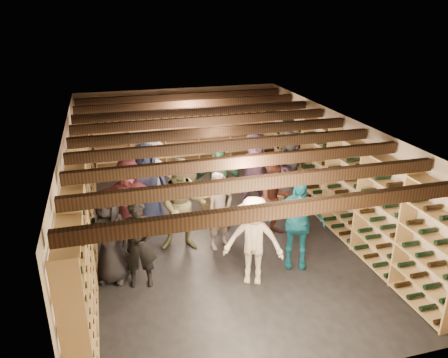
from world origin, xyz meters
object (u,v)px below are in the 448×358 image
at_px(person_1, 139,244).
at_px(person_9, 152,177).
at_px(person_4, 297,223).
at_px(person_7, 220,211).
at_px(person_12, 289,166).
at_px(person_0, 110,237).
at_px(person_3, 253,241).
at_px(crate_stack_left, 185,184).
at_px(person_11, 254,171).
at_px(crate_loose, 274,198).
at_px(person_6, 147,187).
at_px(person_5, 129,200).
at_px(person_2, 183,205).
at_px(crate_stack_right, 212,201).
at_px(person_10, 218,186).
at_px(person_8, 275,200).

distance_m(person_1, person_9, 2.66).
relative_size(person_4, person_7, 1.11).
distance_m(person_4, person_12, 2.93).
distance_m(person_7, person_9, 2.06).
xyz_separation_m(person_0, person_3, (2.33, -0.73, -0.04)).
distance_m(crate_stack_left, person_1, 3.79).
bearing_deg(person_1, person_11, 48.72).
xyz_separation_m(crate_loose, person_3, (-1.60, -3.04, 0.72)).
bearing_deg(crate_loose, person_9, 180.00).
relative_size(person_6, person_7, 1.22).
height_order(person_5, person_9, person_9).
xyz_separation_m(person_5, person_11, (2.93, 0.75, 0.05)).
relative_size(person_2, person_5, 1.07).
height_order(person_6, person_12, person_6).
relative_size(crate_stack_right, person_1, 0.34).
distance_m(person_0, person_12, 4.89).
bearing_deg(person_5, person_10, 11.64).
bearing_deg(crate_stack_left, person_2, -101.30).
bearing_deg(person_11, person_6, -153.45).
bearing_deg(person_7, person_12, 16.57).
height_order(person_2, person_9, person_9).
height_order(person_3, person_11, person_11).
xyz_separation_m(crate_stack_right, person_3, (-0.05, -3.09, 0.64)).
bearing_deg(crate_stack_left, person_11, -35.17).
relative_size(crate_loose, person_5, 0.29).
height_order(crate_stack_left, person_7, person_7).
bearing_deg(person_9, person_12, 2.11).
xyz_separation_m(person_0, person_7, (2.10, 0.59, -0.06)).
xyz_separation_m(person_6, person_8, (2.49, -1.01, -0.17)).
xyz_separation_m(crate_loose, person_2, (-2.54, -1.59, 0.85)).
bearing_deg(person_9, person_6, -105.61).
distance_m(crate_stack_left, person_3, 3.97).
height_order(crate_loose, person_1, person_1).
distance_m(crate_stack_left, person_2, 2.59).
bearing_deg(crate_loose, crate_stack_right, 178.20).
bearing_deg(person_10, person_4, -46.82).
xyz_separation_m(person_3, person_10, (-0.04, 2.17, 0.15)).
xyz_separation_m(person_5, person_12, (3.88, 0.91, 0.00)).
xyz_separation_m(crate_stack_right, person_2, (-0.99, -1.64, 0.76)).
relative_size(person_0, person_5, 0.96).
relative_size(crate_stack_left, crate_stack_right, 1.25).
relative_size(crate_stack_left, person_6, 0.36).
xyz_separation_m(crate_stack_left, crate_loose, (2.05, -0.87, -0.25)).
bearing_deg(person_0, crate_loose, 52.27).
bearing_deg(person_12, crate_stack_right, -157.71).
bearing_deg(person_5, person_2, -24.77).
distance_m(person_5, person_8, 2.95).
bearing_deg(person_7, person_3, -101.40).
bearing_deg(person_3, person_6, 144.59).
height_order(person_0, person_2, person_2).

